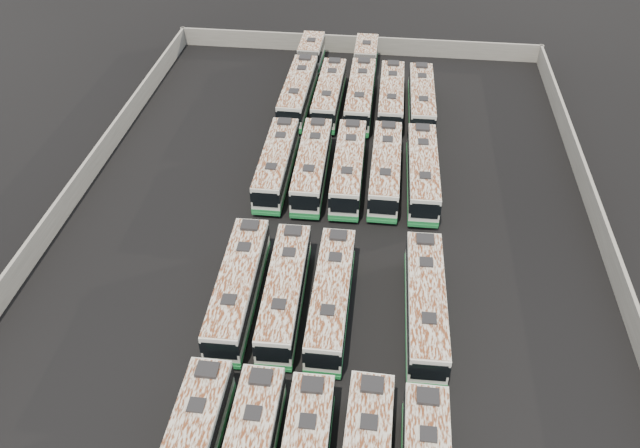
{
  "coord_description": "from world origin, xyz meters",
  "views": [
    {
      "loc": [
        4.22,
        -38.07,
        33.65
      ],
      "look_at": [
        -0.37,
        0.23,
        1.6
      ],
      "focal_mm": 35.0,
      "sensor_mm": 36.0,
      "label": 1
    }
  ],
  "objects": [
    {
      "name": "bus_back_far_left",
      "position": [
        -5.29,
        25.15,
        1.78
      ],
      "size": [
        2.81,
        19.26,
        3.49
      ],
      "rotation": [
        0.0,
        0.0,
        -0.01
      ],
      "color": "silver",
      "rests_on": "ground"
    },
    {
      "name": "bus_back_far_right",
      "position": [
        7.85,
        21.92,
        1.71
      ],
      "size": [
        2.73,
        11.89,
        3.34
      ],
      "rotation": [
        0.0,
        0.0,
        0.02
      ],
      "color": "silver",
      "rests_on": "ground"
    },
    {
      "name": "bus_midback_left",
      "position": [
        -2.04,
        8.25,
        1.74
      ],
      "size": [
        2.78,
        12.14,
        3.41
      ],
      "rotation": [
        0.0,
        0.0,
        0.02
      ],
      "color": "silver",
      "rests_on": "ground"
    },
    {
      "name": "ground",
      "position": [
        0.0,
        0.0,
        0.0
      ],
      "size": [
        140.0,
        140.0,
        0.0
      ],
      "primitive_type": "plane",
      "color": "black",
      "rests_on": "ground"
    },
    {
      "name": "bus_back_left",
      "position": [
        -1.96,
        21.84,
        1.73
      ],
      "size": [
        2.63,
        12.0,
        3.38
      ],
      "rotation": [
        0.0,
        0.0,
        -0.01
      ],
      "color": "silver",
      "rests_on": "ground"
    },
    {
      "name": "bus_back_center",
      "position": [
        1.37,
        25.16,
        1.78
      ],
      "size": [
        2.68,
        19.25,
        3.49
      ],
      "rotation": [
        0.0,
        0.0,
        0.0
      ],
      "color": "silver",
      "rests_on": "ground"
    },
    {
      "name": "bus_midfront_left",
      "position": [
        -1.94,
        -7.64,
        1.7
      ],
      "size": [
        2.8,
        11.85,
        3.32
      ],
      "rotation": [
        0.0,
        0.0,
        0.03
      ],
      "color": "silver",
      "rests_on": "ground"
    },
    {
      "name": "bus_midback_right",
      "position": [
        4.57,
        8.48,
        1.74
      ],
      "size": [
        2.57,
        12.09,
        3.41
      ],
      "rotation": [
        0.0,
        0.0,
        -0.0
      ],
      "color": "silver",
      "rests_on": "ground"
    },
    {
      "name": "bus_midback_far_left",
      "position": [
        -5.3,
        8.2,
        1.7
      ],
      "size": [
        2.61,
        11.84,
        3.33
      ],
      "rotation": [
        0.0,
        0.0,
        0.01
      ],
      "color": "silver",
      "rests_on": "ground"
    },
    {
      "name": "bus_midfront_center",
      "position": [
        1.39,
        -7.77,
        1.7
      ],
      "size": [
        2.54,
        11.84,
        3.33
      ],
      "rotation": [
        0.0,
        0.0,
        0.0
      ],
      "color": "silver",
      "rests_on": "ground"
    },
    {
      "name": "bus_midfront_far_right",
      "position": [
        7.95,
        -7.71,
        1.75
      ],
      "size": [
        2.86,
        12.24,
        3.43
      ],
      "rotation": [
        0.0,
        0.0,
        0.02
      ],
      "color": "silver",
      "rests_on": "ground"
    },
    {
      "name": "bus_back_right",
      "position": [
        4.65,
        22.0,
        1.72
      ],
      "size": [
        2.61,
        11.94,
        3.36
      ],
      "rotation": [
        0.0,
        0.0,
        0.01
      ],
      "color": "silver",
      "rests_on": "ground"
    },
    {
      "name": "bus_midfront_far_left",
      "position": [
        -5.3,
        -7.63,
        1.75
      ],
      "size": [
        2.84,
        12.19,
        3.42
      ],
      "rotation": [
        0.0,
        0.0,
        0.02
      ],
      "color": "silver",
      "rests_on": "ground"
    },
    {
      "name": "bus_midback_center",
      "position": [
        1.25,
        8.32,
        1.75
      ],
      "size": [
        2.75,
        12.17,
        3.42
      ],
      "rotation": [
        0.0,
        0.0,
        0.01
      ],
      "color": "silver",
      "rests_on": "ground"
    },
    {
      "name": "bus_midback_far_right",
      "position": [
        7.86,
        8.35,
        1.75
      ],
      "size": [
        2.83,
        12.21,
        3.43
      ],
      "rotation": [
        0.0,
        0.0,
        0.02
      ],
      "color": "silver",
      "rests_on": "ground"
    },
    {
      "name": "perimeter_wall",
      "position": [
        0.0,
        0.0,
        1.1
      ],
      "size": [
        45.2,
        73.2,
        2.2
      ],
      "color": "slate",
      "rests_on": "ground"
    }
  ]
}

